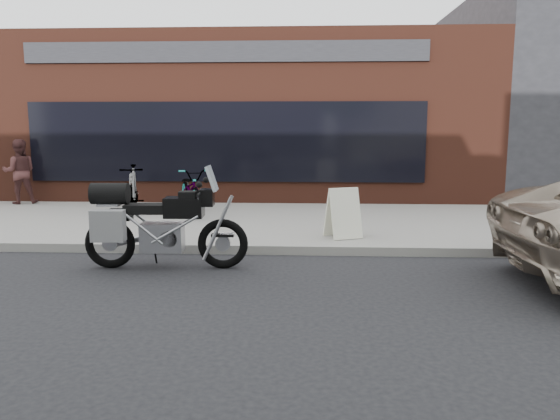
{
  "coord_description": "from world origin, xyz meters",
  "views": [
    {
      "loc": [
        0.1,
        -4.74,
        2.12
      ],
      "look_at": [
        -0.32,
        3.39,
        0.85
      ],
      "focal_mm": 35.0,
      "sensor_mm": 36.0,
      "label": 1
    }
  ],
  "objects": [
    {
      "name": "ground",
      "position": [
        0.0,
        0.0,
        0.0
      ],
      "size": [
        120.0,
        120.0,
        0.0
      ],
      "primitive_type": "plane",
      "color": "black",
      "rests_on": "ground"
    },
    {
      "name": "motorcycle",
      "position": [
        -2.16,
        3.08,
        0.67
      ],
      "size": [
        2.44,
        0.85,
        1.54
      ],
      "rotation": [
        0.0,
        0.0,
        0.04
      ],
      "color": "black",
      "rests_on": "ground"
    },
    {
      "name": "storefront",
      "position": [
        -2.0,
        13.98,
        2.25
      ],
      "size": [
        14.0,
        10.07,
        4.5
      ],
      "color": "#57281C",
      "rests_on": "ground"
    },
    {
      "name": "bicycle_front",
      "position": [
        -2.5,
        7.18,
        0.67
      ],
      "size": [
        1.39,
        2.08,
        1.04
      ],
      "primitive_type": "imported",
      "rotation": [
        0.0,
        0.0,
        0.4
      ],
      "color": "gray",
      "rests_on": "near_sidewalk"
    },
    {
      "name": "sandwich_sign",
      "position": [
        0.72,
        4.81,
        0.59
      ],
      "size": [
        0.7,
        0.68,
        0.88
      ],
      "rotation": [
        0.0,
        0.0,
        0.39
      ],
      "color": "white",
      "rests_on": "near_sidewalk"
    },
    {
      "name": "near_sidewalk",
      "position": [
        0.0,
        7.0,
        0.07
      ],
      "size": [
        44.0,
        6.0,
        0.15
      ],
      "primitive_type": "cube",
      "color": "gray",
      "rests_on": "ground"
    },
    {
      "name": "cafe_patron_left",
      "position": [
        -7.15,
        8.6,
        0.96
      ],
      "size": [
        0.97,
        0.89,
        1.62
      ],
      "primitive_type": "imported",
      "rotation": [
        0.0,
        0.0,
        3.58
      ],
      "color": "#4E2B29",
      "rests_on": "near_sidewalk"
    },
    {
      "name": "bicycle_rear",
      "position": [
        -3.93,
        7.56,
        0.68
      ],
      "size": [
        0.91,
        1.84,
        1.06
      ],
      "primitive_type": "imported",
      "rotation": [
        0.0,
        0.0,
        0.24
      ],
      "color": "gray",
      "rests_on": "near_sidewalk"
    }
  ]
}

